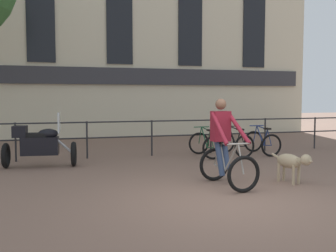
% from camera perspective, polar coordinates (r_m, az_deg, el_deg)
% --- Properties ---
extents(ground_plane, '(60.00, 60.00, 0.00)m').
position_cam_1_polar(ground_plane, '(6.80, 8.66, -10.58)').
color(ground_plane, '#7A5B4C').
extents(canal_railing, '(15.05, 0.05, 1.05)m').
position_cam_1_polar(canal_railing, '(11.53, -2.37, -0.84)').
color(canal_railing, '#232326').
rests_on(canal_railing, ground_plane).
extents(building_facade, '(18.00, 0.72, 11.50)m').
position_cam_1_polar(building_facade, '(17.62, -7.27, 17.34)').
color(building_facade, beige).
rests_on(building_facade, ground_plane).
extents(cyclist_with_bike, '(0.78, 1.23, 1.70)m').
position_cam_1_polar(cyclist_with_bike, '(7.79, 8.23, -2.95)').
color(cyclist_with_bike, black).
rests_on(cyclist_with_bike, ground_plane).
extents(dog, '(0.41, 1.03, 0.63)m').
position_cam_1_polar(dog, '(8.24, 17.60, -4.97)').
color(dog, tan).
rests_on(dog, ground_plane).
extents(parked_motorcycle, '(1.78, 0.81, 1.35)m').
position_cam_1_polar(parked_motorcycle, '(10.16, -18.17, -2.58)').
color(parked_motorcycle, black).
rests_on(parked_motorcycle, ground_plane).
extents(parked_bicycle_near_lamp, '(0.68, 1.12, 0.86)m').
position_cam_1_polar(parked_bicycle_near_lamp, '(11.40, 5.52, -2.68)').
color(parked_bicycle_near_lamp, black).
rests_on(parked_bicycle_near_lamp, ground_plane).
extents(parked_bicycle_mid_left, '(0.77, 1.17, 0.86)m').
position_cam_1_polar(parked_bicycle_mid_left, '(11.77, 9.65, -2.50)').
color(parked_bicycle_mid_left, black).
rests_on(parked_bicycle_mid_left, ground_plane).
extents(parked_bicycle_mid_right, '(0.66, 1.11, 0.86)m').
position_cam_1_polar(parked_bicycle_mid_right, '(12.20, 13.51, -2.32)').
color(parked_bicycle_mid_right, black).
rests_on(parked_bicycle_mid_right, ground_plane).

